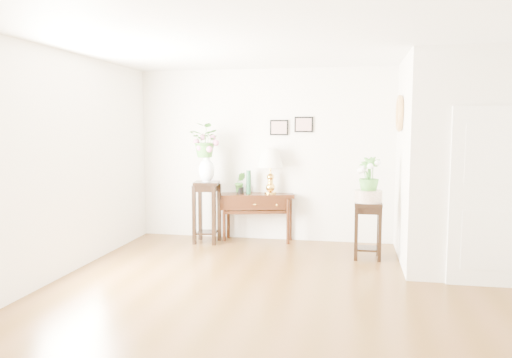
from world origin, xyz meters
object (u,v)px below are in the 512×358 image
(plant_stand_b, at_px, (368,230))
(console_table, at_px, (257,217))
(table_lamp, at_px, (270,172))
(plant_stand_a, at_px, (207,212))

(plant_stand_b, bearing_deg, console_table, 155.66)
(table_lamp, distance_m, plant_stand_a, 1.21)
(plant_stand_a, bearing_deg, table_lamp, 15.42)
(console_table, xyz_separation_m, plant_stand_a, (-0.77, -0.27, 0.10))
(plant_stand_b, bearing_deg, plant_stand_a, 168.43)
(table_lamp, bearing_deg, plant_stand_b, -27.30)
(console_table, xyz_separation_m, table_lamp, (0.22, 0.00, 0.74))
(plant_stand_a, height_order, plant_stand_b, plant_stand_a)
(console_table, bearing_deg, plant_stand_b, -38.33)
(console_table, relative_size, plant_stand_b, 1.45)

